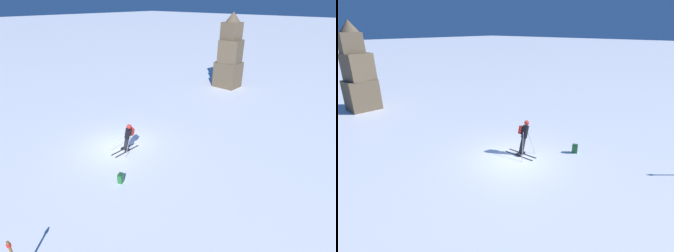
# 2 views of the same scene
# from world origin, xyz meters

# --- Properties ---
(ground_plane) EXTENTS (300.00, 300.00, 0.00)m
(ground_plane) POSITION_xyz_m (0.00, 0.00, 0.00)
(ground_plane) COLOR white
(skier) EXTENTS (1.29, 1.83, 1.90)m
(skier) POSITION_xyz_m (0.89, 0.04, 1.06)
(skier) COLOR black
(skier) RESTS_ON ground
(rock_pillar) EXTENTS (2.32, 2.04, 7.13)m
(rock_pillar) POSITION_xyz_m (-1.65, 15.21, 2.99)
(rock_pillar) COLOR brown
(rock_pillar) RESTS_ON ground
(spare_backpack) EXTENTS (0.33, 0.37, 0.50)m
(spare_backpack) POSITION_xyz_m (2.80, -2.08, 0.24)
(spare_backpack) COLOR #236633
(spare_backpack) RESTS_ON ground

